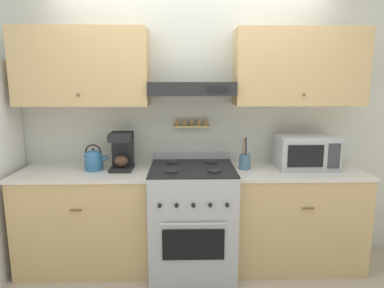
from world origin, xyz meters
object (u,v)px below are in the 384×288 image
object	(u,v)px
stove_range	(192,218)
microwave	(306,152)
tea_kettle	(94,159)
coffee_maker	(122,150)
utensil_crock	(245,161)

from	to	relation	value
stove_range	microwave	bearing A→B (deg)	6.04
tea_kettle	coffee_maker	size ratio (longest dim) A/B	0.70
stove_range	microwave	size ratio (longest dim) A/B	1.96
stove_range	tea_kettle	size ratio (longest dim) A/B	4.30
coffee_maker	utensil_crock	distance (m)	1.12
coffee_maker	stove_range	bearing A→B (deg)	-11.27
stove_range	tea_kettle	world-z (taller)	tea_kettle
tea_kettle	microwave	world-z (taller)	microwave
coffee_maker	microwave	world-z (taller)	coffee_maker
utensil_crock	coffee_maker	bearing A→B (deg)	178.23
coffee_maker	microwave	size ratio (longest dim) A/B	0.65
tea_kettle	coffee_maker	distance (m)	0.26
microwave	tea_kettle	bearing A→B (deg)	-179.47
coffee_maker	tea_kettle	bearing A→B (deg)	-172.10
stove_range	tea_kettle	xyz separation A→B (m)	(-0.88, 0.09, 0.53)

